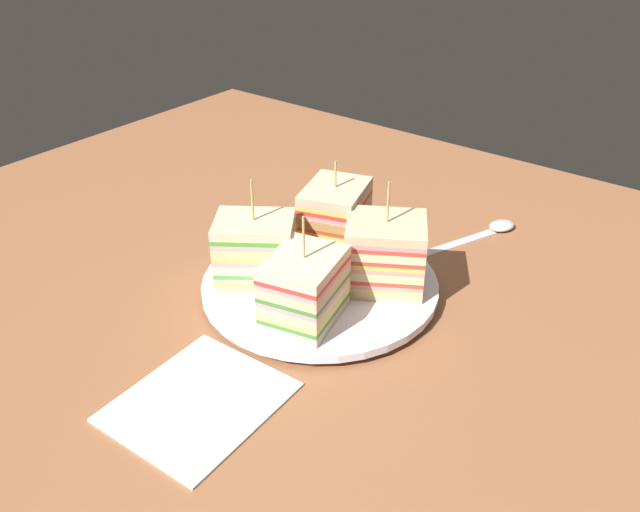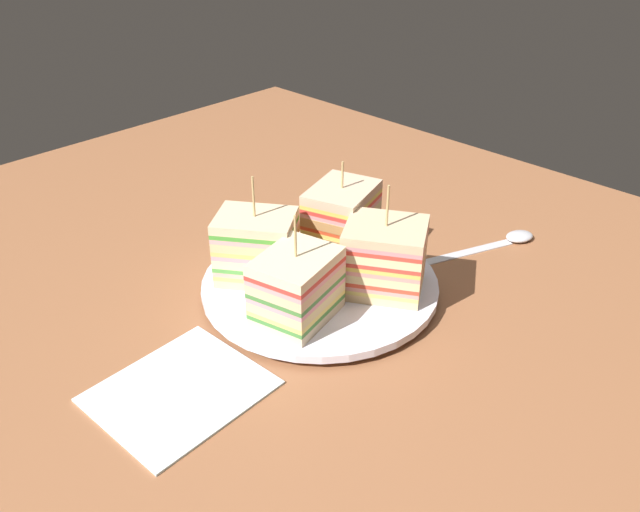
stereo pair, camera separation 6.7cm
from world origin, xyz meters
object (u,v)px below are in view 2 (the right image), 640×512
(sandwich_wedge_1, at_px, (257,247))
(sandwich_wedge_3, at_px, (384,257))
(napkin, at_px, (180,390))
(chip_pile, at_px, (312,279))
(plate, at_px, (320,285))
(spoon, at_px, (504,241))
(sandwich_wedge_0, at_px, (341,220))
(sandwich_wedge_2, at_px, (297,287))

(sandwich_wedge_1, relative_size, sandwich_wedge_3, 1.00)
(napkin, bearing_deg, chip_pile, 96.18)
(plate, distance_m, spoon, 0.24)
(napkin, bearing_deg, sandwich_wedge_3, 81.04)
(sandwich_wedge_3, bearing_deg, sandwich_wedge_0, -47.93)
(chip_pile, bearing_deg, sandwich_wedge_3, 39.65)
(sandwich_wedge_2, bearing_deg, sandwich_wedge_0, 11.10)
(sandwich_wedge_3, xyz_separation_m, spoon, (0.03, 0.19, -0.05))
(sandwich_wedge_3, xyz_separation_m, napkin, (-0.04, -0.23, -0.05))
(sandwich_wedge_3, bearing_deg, napkin, 50.25)
(plate, relative_size, sandwich_wedge_0, 2.30)
(plate, relative_size, napkin, 1.82)
(sandwich_wedge_1, height_order, sandwich_wedge_3, same)
(spoon, relative_size, napkin, 1.11)
(sandwich_wedge_3, distance_m, chip_pile, 0.08)
(spoon, bearing_deg, chip_pile, -177.95)
(chip_pile, relative_size, napkin, 0.48)
(sandwich_wedge_0, xyz_separation_m, napkin, (0.05, -0.25, -0.05))
(sandwich_wedge_2, distance_m, chip_pile, 0.06)
(chip_pile, bearing_deg, spoon, 70.09)
(sandwich_wedge_2, relative_size, napkin, 0.80)
(napkin, bearing_deg, sandwich_wedge_2, 86.52)
(sandwich_wedge_3, bearing_deg, plate, 1.76)
(sandwich_wedge_1, bearing_deg, plate, 2.77)
(sandwich_wedge_0, height_order, sandwich_wedge_1, sandwich_wedge_1)
(sandwich_wedge_0, relative_size, sandwich_wedge_1, 0.94)
(chip_pile, height_order, napkin, chip_pile)
(spoon, bearing_deg, sandwich_wedge_2, -169.57)
(sandwich_wedge_0, relative_size, spoon, 0.72)
(sandwich_wedge_1, bearing_deg, chip_pile, -5.39)
(chip_pile, bearing_deg, napkin, -83.82)
(sandwich_wedge_1, relative_size, sandwich_wedge_2, 1.05)
(sandwich_wedge_0, xyz_separation_m, chip_pile, (0.03, -0.07, -0.03))
(chip_pile, distance_m, napkin, 0.19)
(plate, relative_size, sandwich_wedge_2, 2.27)
(spoon, height_order, napkin, spoon)
(sandwich_wedge_0, bearing_deg, napkin, -7.04)
(sandwich_wedge_2, height_order, sandwich_wedge_3, sandwich_wedge_3)
(sandwich_wedge_1, height_order, spoon, sandwich_wedge_1)
(plate, height_order, spoon, plate)
(chip_pile, bearing_deg, sandwich_wedge_2, -60.16)
(sandwich_wedge_3, height_order, napkin, sandwich_wedge_3)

